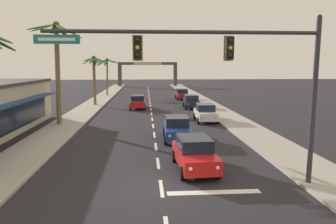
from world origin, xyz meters
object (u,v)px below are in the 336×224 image
(traffic_signal_mast, at_px, (234,66))
(town_gateway_arch, at_px, (148,70))
(sedan_parked_mid_kerb, at_px, (205,112))
(sedan_parked_far_kerb, at_px, (182,94))
(sedan_oncoming_far, at_px, (137,102))
(sedan_third_in_queue, at_px, (177,128))
(sedan_lead_at_stop_bar, at_px, (194,153))
(sedan_parked_nearest_kerb, at_px, (191,101))
(palm_left_third, at_px, (94,71))
(palm_left_farthest, at_px, (107,66))
(palm_left_second, at_px, (57,57))

(traffic_signal_mast, xyz_separation_m, town_gateway_arch, (-3.03, 68.79, -1.24))
(sedan_parked_mid_kerb, distance_m, sedan_parked_far_kerb, 20.12)
(traffic_signal_mast, relative_size, sedan_oncoming_far, 2.62)
(sedan_third_in_queue, bearing_deg, sedan_lead_at_stop_bar, -87.98)
(sedan_lead_at_stop_bar, distance_m, sedan_parked_nearest_kerb, 23.86)
(sedan_oncoming_far, relative_size, sedan_parked_mid_kerb, 1.00)
(sedan_lead_at_stop_bar, height_order, sedan_third_in_queue, same)
(palm_left_third, bearing_deg, palm_left_farthest, 89.88)
(palm_left_third, height_order, town_gateway_arch, palm_left_third)
(palm_left_second, height_order, palm_left_farthest, palm_left_second)
(traffic_signal_mast, relative_size, town_gateway_arch, 0.77)
(traffic_signal_mast, height_order, palm_left_second, palm_left_second)
(traffic_signal_mast, bearing_deg, sedan_third_in_queue, 98.81)
(sedan_lead_at_stop_bar, height_order, sedan_oncoming_far, same)
(palm_left_third, relative_size, town_gateway_arch, 0.44)
(sedan_third_in_queue, height_order, sedan_parked_nearest_kerb, same)
(sedan_lead_at_stop_bar, distance_m, sedan_oncoming_far, 23.81)
(traffic_signal_mast, distance_m, sedan_oncoming_far, 26.94)
(palm_left_farthest, bearing_deg, sedan_parked_mid_kerb, -65.29)
(sedan_lead_at_stop_bar, bearing_deg, sedan_parked_mid_kerb, 76.90)
(sedan_oncoming_far, relative_size, town_gateway_arch, 0.30)
(sedan_lead_at_stop_bar, bearing_deg, palm_left_farthest, 102.64)
(sedan_oncoming_far, height_order, palm_left_farthest, palm_left_farthest)
(sedan_lead_at_stop_bar, xyz_separation_m, sedan_third_in_queue, (-0.23, 6.63, 0.00))
(sedan_parked_far_kerb, height_order, town_gateway_arch, town_gateway_arch)
(sedan_third_in_queue, relative_size, sedan_oncoming_far, 1.00)
(sedan_third_in_queue, xyz_separation_m, palm_left_third, (-9.02, 20.43, 3.81))
(palm_left_third, bearing_deg, palm_left_second, -93.85)
(sedan_lead_at_stop_bar, distance_m, town_gateway_arch, 66.30)
(sedan_oncoming_far, distance_m, sedan_parked_mid_kerb, 11.69)
(traffic_signal_mast, distance_m, sedan_lead_at_stop_bar, 5.31)
(sedan_parked_nearest_kerb, height_order, town_gateway_arch, town_gateway_arch)
(sedan_parked_far_kerb, bearing_deg, palm_left_third, -150.63)
(sedan_third_in_queue, bearing_deg, palm_left_third, 113.83)
(sedan_parked_nearest_kerb, xyz_separation_m, town_gateway_arch, (-5.14, 42.57, 3.24))
(sedan_lead_at_stop_bar, height_order, palm_left_second, palm_left_second)
(sedan_third_in_queue, distance_m, palm_left_farthest, 35.95)
(sedan_third_in_queue, xyz_separation_m, palm_left_second, (-9.97, 6.32, 5.26))
(sedan_parked_nearest_kerb, bearing_deg, traffic_signal_mast, -94.60)
(sedan_parked_mid_kerb, xyz_separation_m, palm_left_second, (-13.47, -1.07, 5.26))
(sedan_parked_far_kerb, relative_size, palm_left_third, 0.67)
(sedan_third_in_queue, height_order, sedan_parked_mid_kerb, same)
(sedan_parked_mid_kerb, height_order, town_gateway_arch, town_gateway_arch)
(palm_left_farthest, height_order, town_gateway_arch, palm_left_farthest)
(town_gateway_arch, bearing_deg, sedan_third_in_queue, -88.46)
(sedan_parked_nearest_kerb, xyz_separation_m, sedan_parked_mid_kerb, (-0.04, -9.61, 0.00))
(palm_left_farthest, bearing_deg, traffic_signal_mast, -76.60)
(sedan_parked_far_kerb, bearing_deg, sedan_parked_mid_kerb, -90.20)
(palm_left_third, distance_m, town_gateway_arch, 39.84)
(sedan_third_in_queue, distance_m, sedan_parked_nearest_kerb, 17.36)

